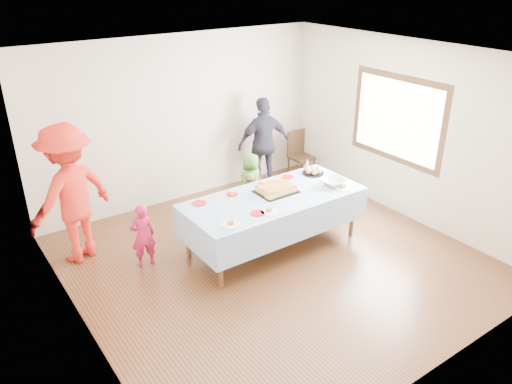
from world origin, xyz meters
TOP-DOWN VIEW (x-y plane):
  - ground at (0.00, 0.00)m, footprint 5.00×5.00m
  - room_walls at (0.05, 0.00)m, footprint 5.04×5.04m
  - party_table at (0.22, 0.31)m, footprint 2.50×1.10m
  - birthday_cake at (0.33, 0.39)m, footprint 0.54×0.42m
  - rolls_tray at (1.18, 0.59)m, footprint 0.32×0.32m
  - punch_bowl at (1.15, 0.12)m, footprint 0.35×0.35m
  - party_hat at (1.19, 0.75)m, footprint 0.11×0.11m
  - fork_pile at (0.86, 0.13)m, footprint 0.24×0.18m
  - plate_red_far_a at (-0.71, 0.69)m, footprint 0.19×0.19m
  - plate_red_far_b at (-0.22, 0.67)m, footprint 0.16×0.16m
  - plate_red_far_c at (0.32, 0.68)m, footprint 0.20×0.20m
  - plate_red_far_d at (0.78, 0.71)m, footprint 0.18×0.18m
  - plate_red_near at (-0.25, 0.01)m, footprint 0.18×0.18m
  - plate_white_left at (-0.70, -0.05)m, footprint 0.22×0.22m
  - plate_white_mid at (-0.11, -0.04)m, footprint 0.22×0.22m
  - plate_white_right at (1.16, -0.06)m, footprint 0.23×0.23m
  - dining_chair at (2.10, 2.01)m, footprint 0.39×0.39m
  - toddler_left at (-1.45, 0.90)m, footprint 0.35×0.26m
  - toddler_mid at (0.63, 1.44)m, footprint 0.52×0.41m
  - toddler_right at (0.38, 1.14)m, footprint 0.39×0.30m
  - adult_left at (-2.10, 1.60)m, footprint 1.39×1.11m
  - adult_right at (1.32, 2.05)m, footprint 1.01×0.58m

SIDE VIEW (x-z plane):
  - ground at x=0.00m, z-range 0.00..0.00m
  - toddler_right at x=0.38m, z-range 0.00..0.78m
  - toddler_left at x=-1.45m, z-range 0.00..0.89m
  - toddler_mid at x=0.63m, z-range 0.00..0.95m
  - dining_chair at x=2.10m, z-range 0.05..0.94m
  - party_table at x=0.22m, z-range 0.33..1.11m
  - plate_red_far_a at x=-0.71m, z-range 0.78..0.79m
  - plate_red_far_b at x=-0.22m, z-range 0.78..0.79m
  - plate_red_far_c at x=0.32m, z-range 0.78..0.79m
  - plate_red_far_d at x=0.78m, z-range 0.78..0.79m
  - plate_red_near at x=-0.25m, z-range 0.78..0.79m
  - plate_white_left at x=-0.70m, z-range 0.78..0.79m
  - plate_white_mid at x=-0.11m, z-range 0.78..0.79m
  - plate_white_right at x=1.16m, z-range 0.78..0.79m
  - adult_right at x=1.32m, z-range 0.00..1.62m
  - fork_pile at x=0.86m, z-range 0.78..0.85m
  - rolls_tray at x=1.18m, z-range 0.77..0.87m
  - punch_bowl at x=1.15m, z-range 0.78..0.87m
  - birthday_cake at x=0.33m, z-range 0.78..0.87m
  - party_hat at x=1.19m, z-range 0.78..0.96m
  - adult_left at x=-2.10m, z-range 0.00..1.89m
  - room_walls at x=0.05m, z-range 0.41..3.13m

